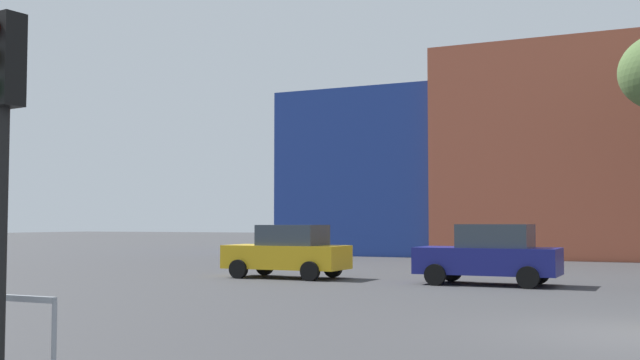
% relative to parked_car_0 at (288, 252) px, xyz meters
% --- Properties ---
extents(parked_car_0, '(3.83, 1.88, 1.66)m').
position_rel_parked_car_0_xyz_m(parked_car_0, '(0.00, 0.00, 0.00)').
color(parked_car_0, gold).
rests_on(parked_car_0, ground_plane).
extents(parked_car_1, '(3.90, 1.91, 1.69)m').
position_rel_parked_car_0_xyz_m(parked_car_1, '(6.32, 0.00, 0.01)').
color(parked_car_1, navy).
rests_on(parked_car_1, ground_plane).
extents(traffic_light_near_left, '(0.39, 0.38, 3.74)m').
position_rel_parked_car_0_xyz_m(traffic_light_near_left, '(5.23, -16.17, 1.93)').
color(traffic_light_near_left, black).
rests_on(traffic_light_near_left, ground_plane).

